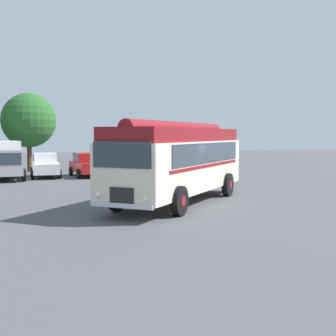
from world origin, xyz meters
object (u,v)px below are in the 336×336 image
at_px(vintage_bus, 179,159).
at_px(box_van, 4,158).
at_px(car_mid_right, 124,164).
at_px(car_near_left, 45,165).
at_px(car_mid_left, 87,164).

distance_m(vintage_bus, box_van, 15.64).
distance_m(car_mid_right, box_van, 8.15).
xyz_separation_m(vintage_bus, box_van, (-7.19, 13.89, -0.53)).
relative_size(vintage_bus, car_near_left, 2.12).
height_order(car_near_left, box_van, box_van).
distance_m(vintage_bus, car_mid_left, 14.07).
height_order(car_mid_right, box_van, box_van).
relative_size(car_near_left, box_van, 0.73).
height_order(car_mid_left, box_van, box_van).
bearing_deg(car_near_left, car_mid_left, -6.41).
relative_size(car_near_left, car_mid_right, 0.98).
height_order(car_near_left, car_mid_left, same).
bearing_deg(car_mid_right, vintage_bus, -93.90).
relative_size(car_near_left, car_mid_left, 0.99).
xyz_separation_m(car_mid_right, box_van, (-8.13, 0.02, 0.52)).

